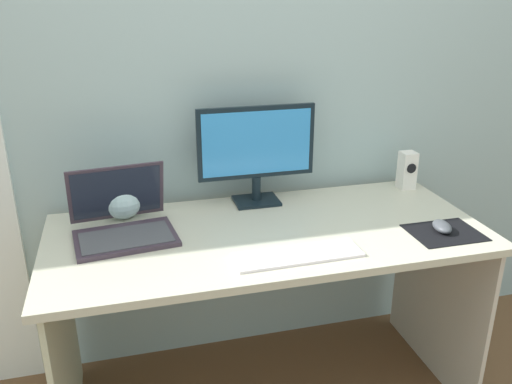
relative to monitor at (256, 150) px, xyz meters
The scene contains 9 objects.
wall_back 0.31m from the monitor, 100.85° to the left, with size 6.00×0.04×2.50m, color #9BB0B1.
desk 0.46m from the monitor, 96.03° to the right, with size 1.58×0.71×0.75m.
monitor is the anchor object (origin of this frame).
speaker_right 0.69m from the monitor, ahead, with size 0.07×0.07×0.16m.
laptop 0.59m from the monitor, 162.03° to the right, with size 0.38×0.34×0.24m.
fishbowl 0.55m from the monitor, behind, with size 0.15×0.15×0.15m, color silver.
keyboard_external 0.53m from the monitor, 88.53° to the right, with size 0.43×0.13×0.01m, color white.
mousepad 0.77m from the monitor, 37.92° to the right, with size 0.25×0.20×0.00m, color black.
mouse 0.75m from the monitor, 37.46° to the right, with size 0.06×0.10×0.04m, color #44474D.
Camera 1 is at (-0.49, -1.69, 1.59)m, focal length 37.46 mm.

